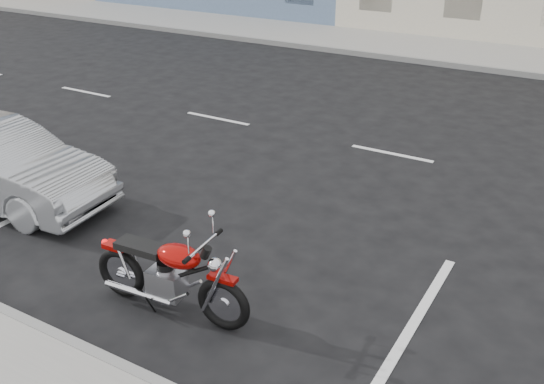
{
  "coord_description": "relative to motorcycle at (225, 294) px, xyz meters",
  "views": [
    {
      "loc": [
        1.4,
        -10.28,
        4.33
      ],
      "look_at": [
        -2.28,
        -3.99,
        0.8
      ],
      "focal_mm": 40.0,
      "sensor_mm": 36.0,
      "label": 1
    }
  ],
  "objects": [
    {
      "name": "curb_far",
      "position": [
        -3.22,
        12.85,
        -0.39
      ],
      "size": [
        80.0,
        0.12,
        0.16
      ],
      "primitive_type": "cube",
      "color": "gray",
      "rests_on": "ground"
    },
    {
      "name": "sidewalk_far",
      "position": [
        -3.22,
        14.55,
        -0.4
      ],
      "size": [
        80.0,
        3.4,
        0.15
      ],
      "primitive_type": "cube",
      "color": "gray",
      "rests_on": "ground"
    },
    {
      "name": "ground",
      "position": [
        1.78,
        5.85,
        -0.47
      ],
      "size": [
        120.0,
        120.0,
        0.0
      ],
      "primitive_type": "plane",
      "color": "black",
      "rests_on": "ground"
    },
    {
      "name": "motorcycle",
      "position": [
        0.0,
        0.0,
        0.0
      ],
      "size": [
        2.06,
        0.68,
        1.03
      ],
      "rotation": [
        0.0,
        0.0,
        0.07
      ],
      "color": "black",
      "rests_on": "ground"
    }
  ]
}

